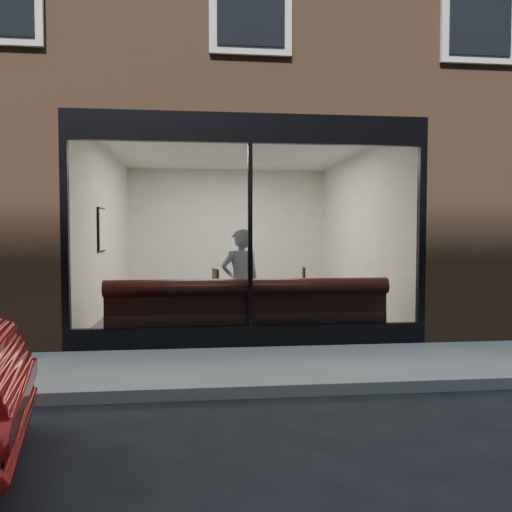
{
  "coord_description": "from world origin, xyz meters",
  "views": [
    {
      "loc": [
        -0.65,
        -4.75,
        1.58
      ],
      "look_at": [
        0.12,
        2.4,
        1.25
      ],
      "focal_mm": 35.0,
      "sensor_mm": 36.0,
      "label": 1
    }
  ],
  "objects": [
    {
      "name": "ground",
      "position": [
        0.0,
        0.0,
        0.0
      ],
      "size": [
        120.0,
        120.0,
        0.0
      ],
      "primitive_type": "plane",
      "color": "black",
      "rests_on": "ground"
    },
    {
      "name": "sidewalk_near",
      "position": [
        0.0,
        1.0,
        0.01
      ],
      "size": [
        40.0,
        2.0,
        0.01
      ],
      "primitive_type": "cube",
      "color": "gray",
      "rests_on": "ground"
    },
    {
      "name": "kerb_near",
      "position": [
        0.0,
        -0.05,
        0.06
      ],
      "size": [
        40.0,
        0.1,
        0.12
      ],
      "primitive_type": "cube",
      "color": "gray",
      "rests_on": "ground"
    },
    {
      "name": "host_building_pier_left",
      "position": [
        -3.75,
        8.0,
        1.6
      ],
      "size": [
        2.5,
        12.0,
        3.2
      ],
      "primitive_type": "cube",
      "color": "brown",
      "rests_on": "ground"
    },
    {
      "name": "host_building_pier_right",
      "position": [
        3.75,
        8.0,
        1.6
      ],
      "size": [
        2.5,
        12.0,
        3.2
      ],
      "primitive_type": "cube",
      "color": "brown",
      "rests_on": "ground"
    },
    {
      "name": "host_building_backfill",
      "position": [
        0.0,
        11.0,
        1.6
      ],
      "size": [
        5.0,
        6.0,
        3.2
      ],
      "primitive_type": "cube",
      "color": "brown",
      "rests_on": "ground"
    },
    {
      "name": "cafe_floor",
      "position": [
        0.0,
        5.0,
        0.02
      ],
      "size": [
        6.0,
        6.0,
        0.0
      ],
      "primitive_type": "plane",
      "color": "#2D2D30",
      "rests_on": "ground"
    },
    {
      "name": "cafe_ceiling",
      "position": [
        0.0,
        5.0,
        3.19
      ],
      "size": [
        6.0,
        6.0,
        0.0
      ],
      "primitive_type": "plane",
      "rotation": [
        3.14,
        0.0,
        0.0
      ],
      "color": "white",
      "rests_on": "host_building_upper"
    },
    {
      "name": "cafe_wall_back",
      "position": [
        0.0,
        7.99,
        1.6
      ],
      "size": [
        5.0,
        0.0,
        5.0
      ],
      "primitive_type": "plane",
      "rotation": [
        1.57,
        0.0,
        0.0
      ],
      "color": "silver",
      "rests_on": "ground"
    },
    {
      "name": "cafe_wall_left",
      "position": [
        -2.49,
        5.0,
        1.6
      ],
      "size": [
        0.0,
        6.0,
        6.0
      ],
      "primitive_type": "plane",
      "rotation": [
        1.57,
        0.0,
        1.57
      ],
      "color": "silver",
      "rests_on": "ground"
    },
    {
      "name": "cafe_wall_right",
      "position": [
        2.49,
        5.0,
        1.6
      ],
      "size": [
        0.0,
        6.0,
        6.0
      ],
      "primitive_type": "plane",
      "rotation": [
        1.57,
        0.0,
        -1.57
      ],
      "color": "silver",
      "rests_on": "ground"
    },
    {
      "name": "storefront_kick",
      "position": [
        0.0,
        2.05,
        0.15
      ],
      "size": [
        5.0,
        0.1,
        0.3
      ],
      "primitive_type": "cube",
      "color": "black",
      "rests_on": "ground"
    },
    {
      "name": "storefront_header",
      "position": [
        0.0,
        2.05,
        3.0
      ],
      "size": [
        5.0,
        0.1,
        0.4
      ],
      "primitive_type": "cube",
      "color": "black",
      "rests_on": "host_building_upper"
    },
    {
      "name": "storefront_mullion",
      "position": [
        0.0,
        2.05,
        1.55
      ],
      "size": [
        0.06,
        0.1,
        2.5
      ],
      "primitive_type": "cube",
      "color": "black",
      "rests_on": "storefront_kick"
    },
    {
      "name": "storefront_glass",
      "position": [
        0.0,
        2.02,
        1.55
      ],
      "size": [
        4.8,
        0.0,
        4.8
      ],
      "primitive_type": "plane",
      "rotation": [
        1.57,
        0.0,
        0.0
      ],
      "color": "white",
      "rests_on": "storefront_kick"
    },
    {
      "name": "banquette",
      "position": [
        0.0,
        2.45,
        0.23
      ],
      "size": [
        4.0,
        0.55,
        0.45
      ],
      "primitive_type": "cube",
      "color": "#3A1915",
      "rests_on": "cafe_floor"
    },
    {
      "name": "person",
      "position": [
        -0.09,
        2.66,
        0.82
      ],
      "size": [
        0.68,
        0.53,
        1.65
      ],
      "primitive_type": "imported",
      "rotation": [
        0.0,
        0.0,
        3.4
      ],
      "color": "#A6C2DF",
      "rests_on": "cafe_floor"
    },
    {
      "name": "cafe_table_left",
      "position": [
        -1.54,
        3.23,
        0.74
      ],
      "size": [
        0.83,
        0.83,
        0.04
      ],
      "primitive_type": "cube",
      "rotation": [
        0.0,
        0.0,
        0.28
      ],
      "color": "black",
      "rests_on": "cafe_floor"
    },
    {
      "name": "cafe_table_right",
      "position": [
        0.8,
        3.19,
        0.74
      ],
      "size": [
        0.79,
        0.79,
        0.04
      ],
      "primitive_type": "cube",
      "rotation": [
        0.0,
        0.0,
        0.18
      ],
      "color": "black",
      "rests_on": "cafe_floor"
    },
    {
      "name": "cafe_chair_left",
      "position": [
        -0.61,
        4.04,
        0.24
      ],
      "size": [
        0.49,
        0.49,
        0.04
      ],
      "primitive_type": "cube",
      "rotation": [
        0.0,
        0.0,
        3.32
      ],
      "color": "black",
      "rests_on": "cafe_floor"
    },
    {
      "name": "cafe_chair_right",
      "position": [
        1.03,
        4.34,
        0.24
      ],
      "size": [
        0.44,
        0.44,
        0.04
      ],
      "primitive_type": "cube",
      "rotation": [
        0.0,
        0.0,
        3.0
      ],
      "color": "black",
      "rests_on": "cafe_floor"
    },
    {
      "name": "wall_poster",
      "position": [
        -2.45,
        4.52,
        1.64
      ],
      "size": [
        0.02,
        0.55,
        0.74
      ],
      "primitive_type": "cube",
      "color": "white",
      "rests_on": "cafe_wall_left"
    }
  ]
}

